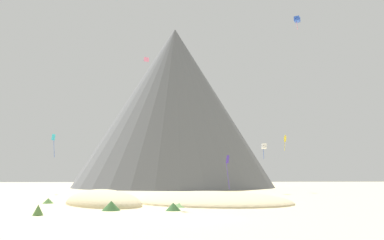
# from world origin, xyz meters

# --- Properties ---
(ground_plane) EXTENTS (400.00, 400.00, 0.00)m
(ground_plane) POSITION_xyz_m (0.00, 0.00, 0.00)
(ground_plane) COLOR beige
(dune_foreground_left) EXTENTS (30.88, 30.99, 3.13)m
(dune_foreground_left) POSITION_xyz_m (3.33, 20.86, 0.00)
(dune_foreground_left) COLOR #CCBA8E
(dune_foreground_left) RESTS_ON ground_plane
(dune_foreground_right) EXTENTS (15.30, 18.82, 3.95)m
(dune_foreground_right) POSITION_xyz_m (-11.28, 17.75, 0.00)
(dune_foreground_right) COLOR beige
(dune_foreground_right) RESTS_ON ground_plane
(bush_far_left) EXTENTS (2.69, 2.69, 1.05)m
(bush_far_left) POSITION_xyz_m (-8.99, 8.59, 0.52)
(bush_far_left) COLOR #386633
(bush_far_left) RESTS_ON ground_plane
(bush_far_right) EXTENTS (1.52, 1.52, 0.72)m
(bush_far_right) POSITION_xyz_m (-18.96, 20.39, 0.36)
(bush_far_right) COLOR #568442
(bush_far_right) RESTS_ON ground_plane
(bush_near_right) EXTENTS (1.21, 1.21, 1.04)m
(bush_near_right) POSITION_xyz_m (-15.24, 3.72, 0.52)
(bush_near_right) COLOR #568442
(bush_near_right) RESTS_ON ground_plane
(bush_scatter_east) EXTENTS (3.26, 3.26, 0.48)m
(bush_scatter_east) POSITION_xyz_m (-1.39, 12.77, 0.24)
(bush_scatter_east) COLOR #568442
(bush_scatter_east) RESTS_ON ground_plane
(bush_low_patch) EXTENTS (2.32, 2.32, 0.85)m
(bush_low_patch) POSITION_xyz_m (-2.28, 7.94, 0.43)
(bush_low_patch) COLOR #386633
(bush_low_patch) RESTS_ON ground_plane
(rock_massif) EXTENTS (77.64, 77.64, 54.04)m
(rock_massif) POSITION_xyz_m (-0.57, 95.70, 25.50)
(rock_massif) COLOR slate
(rock_massif) RESTS_ON ground_plane
(kite_yellow_low) EXTENTS (1.39, 1.68, 3.82)m
(kite_yellow_low) POSITION_xyz_m (25.79, 56.65, 12.54)
(kite_yellow_low) COLOR yellow
(kite_indigo_low) EXTENTS (0.60, 0.62, 5.54)m
(kite_indigo_low) POSITION_xyz_m (7.18, 28.49, 5.31)
(kite_indigo_low) COLOR #5138B2
(kite_white_low) EXTENTS (1.01, 1.05, 3.33)m
(kite_white_low) POSITION_xyz_m (18.72, 49.05, 10.12)
(kite_white_low) COLOR white
(kite_pink_high) EXTENTS (1.10, 0.37, 0.99)m
(kite_pink_high) POSITION_xyz_m (-7.06, 45.29, 28.04)
(kite_pink_high) COLOR pink
(kite_cyan_low) EXTENTS (0.78, 0.65, 5.11)m
(kite_cyan_low) POSITION_xyz_m (-27.39, 52.76, 11.45)
(kite_cyan_low) COLOR #33BCDB
(kite_blue_high) EXTENTS (1.40, 1.40, 2.66)m
(kite_blue_high) POSITION_xyz_m (22.53, 36.09, 34.04)
(kite_blue_high) COLOR blue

